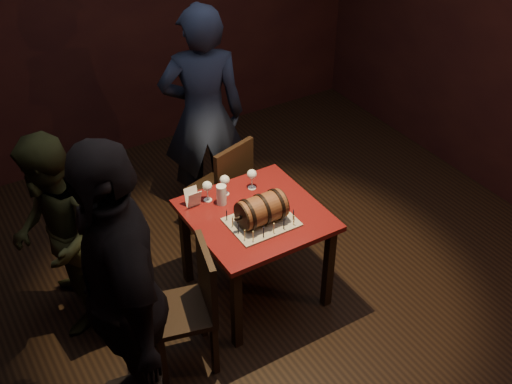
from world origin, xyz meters
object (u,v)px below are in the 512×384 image
pub_table (256,225)px  wine_glass_right (252,175)px  person_back (203,116)px  wine_glass_left (207,187)px  barrel_cake (262,210)px  wine_glass_mid (225,181)px  chair_left_rear (124,259)px  chair_left_front (193,301)px  pint_of_ale (221,195)px  person_left_front (122,296)px  chair_back (226,186)px  person_left_rear (56,237)px

pub_table → wine_glass_right: 0.37m
person_back → wine_glass_left: bearing=85.2°
barrel_cake → wine_glass_left: 0.46m
pub_table → wine_glass_mid: (-0.07, 0.30, 0.23)m
chair_left_rear → chair_left_front: bearing=-69.6°
barrel_cake → pint_of_ale: (-0.12, 0.33, -0.04)m
pint_of_ale → chair_left_front: size_ratio=0.16×
wine_glass_mid → person_left_front: 1.37m
barrel_cake → wine_glass_mid: (-0.05, 0.42, 0.00)m
wine_glass_left → chair_back: (0.35, 0.37, -0.35)m
wine_glass_left → person_left_front: 1.26m
pub_table → person_left_front: bearing=-156.2°
wine_glass_mid → chair_back: (0.20, 0.37, -0.34)m
chair_left_rear → person_left_front: person_left_front is taller
wine_glass_right → barrel_cake: bearing=-111.9°
chair_left_front → person_back: size_ratio=0.49×
person_back → person_left_front: size_ratio=0.95×
chair_left_front → person_left_front: (-0.50, -0.19, 0.47)m
barrel_cake → wine_glass_left: (-0.19, 0.42, 0.00)m
wine_glass_mid → person_back: person_back is taller
chair_back → person_back: 0.60m
wine_glass_right → pint_of_ale: 0.29m
wine_glass_mid → person_left_rear: (-1.19, 0.16, -0.12)m
chair_left_front → wine_glass_left: bearing=54.3°
chair_back → person_left_rear: (-1.40, -0.21, 0.23)m
chair_back → person_back: size_ratio=0.49×
wine_glass_right → person_left_rear: (-1.40, 0.20, -0.12)m
person_back → barrel_cake: bearing=102.0°
person_left_front → chair_left_front: bearing=118.2°
barrel_cake → person_back: bearing=80.9°
barrel_cake → wine_glass_right: size_ratio=2.32×
wine_glass_left → chair_back: chair_back is taller
wine_glass_left → pint_of_ale: bearing=-51.3°
chair_back → person_left_front: person_left_front is taller
chair_back → person_back: bearing=84.5°
barrel_cake → chair_back: size_ratio=0.40×
wine_glass_left → person_left_rear: bearing=171.1°
person_back → person_left_front: bearing=71.4°
chair_back → chair_left_front: size_ratio=1.00×
pint_of_ale → chair_left_rear: size_ratio=0.16×
person_back → person_left_front: 2.09m
chair_back → person_left_front: 1.82m
barrel_cake → person_left_front: size_ratio=0.19×
wine_glass_left → person_left_front: bearing=-139.3°
barrel_cake → chair_left_rear: barrel_cake is taller
chair_back → chair_left_rear: same height
person_left_rear → barrel_cake: bearing=77.2°
wine_glass_left → barrel_cake: bearing=-65.3°
wine_glass_left → chair_back: bearing=47.2°
chair_left_front → chair_left_rear: bearing=110.4°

